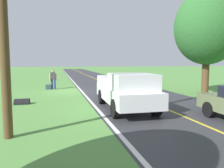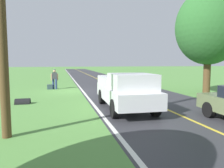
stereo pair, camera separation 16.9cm
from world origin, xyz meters
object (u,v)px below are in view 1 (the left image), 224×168
hitchhiker_walking (53,78)px  pickup_truck_passing (127,90)px  tree_far_side_near (207,27)px  suitcase_carried (48,87)px

hitchhiker_walking → pickup_truck_passing: size_ratio=0.32×
hitchhiker_walking → pickup_truck_passing: bearing=110.8°
pickup_truck_passing → tree_far_side_near: size_ratio=0.73×
tree_far_side_near → hitchhiker_walking: bearing=-28.7°
pickup_truck_passing → suitcase_carried: bearing=-66.8°
pickup_truck_passing → tree_far_side_near: bearing=-153.1°
suitcase_carried → pickup_truck_passing: size_ratio=0.08×
pickup_truck_passing → hitchhiker_walking: bearing=-69.2°
suitcase_carried → hitchhiker_walking: bearing=100.9°
hitchhiker_walking → tree_far_side_near: (-10.78, 5.89, 3.82)m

